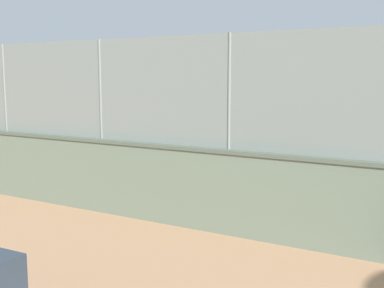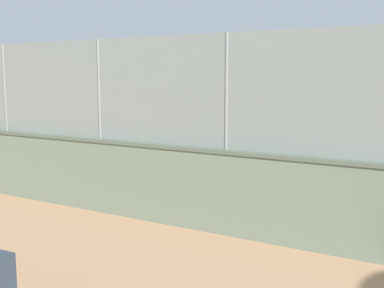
{
  "view_description": "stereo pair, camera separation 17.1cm",
  "coord_description": "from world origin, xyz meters",
  "px_view_note": "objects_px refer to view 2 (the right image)",
  "views": [
    {
      "loc": [
        -8.57,
        20.83,
        3.25
      ],
      "look_at": [
        -1.53,
        7.87,
        1.18
      ],
      "focal_mm": 44.85,
      "sensor_mm": 36.0,
      "label": 1
    },
    {
      "loc": [
        -8.72,
        20.75,
        3.25
      ],
      "look_at": [
        -1.53,
        7.87,
        1.18
      ],
      "focal_mm": 44.85,
      "sensor_mm": 36.0,
      "label": 2
    }
  ],
  "objects_px": {
    "player_at_service_line": "(294,140)",
    "spare_ball_by_wall": "(272,216)",
    "player_foreground_swinging": "(143,150)",
    "sports_ball": "(305,142)"
  },
  "relations": [
    {
      "from": "player_at_service_line",
      "to": "sports_ball",
      "type": "relative_size",
      "value": 16.93
    },
    {
      "from": "spare_ball_by_wall",
      "to": "player_at_service_line",
      "type": "bearing_deg",
      "value": -76.31
    },
    {
      "from": "spare_ball_by_wall",
      "to": "sports_ball",
      "type": "bearing_deg",
      "value": -79.82
    },
    {
      "from": "player_at_service_line",
      "to": "player_foreground_swinging",
      "type": "xyz_separation_m",
      "value": [
        3.26,
        5.41,
        0.09
      ]
    },
    {
      "from": "spare_ball_by_wall",
      "to": "player_foreground_swinging",
      "type": "bearing_deg",
      "value": -22.8
    },
    {
      "from": "sports_ball",
      "to": "spare_ball_by_wall",
      "type": "bearing_deg",
      "value": 100.18
    },
    {
      "from": "player_foreground_swinging",
      "to": "player_at_service_line",
      "type": "bearing_deg",
      "value": -121.03
    },
    {
      "from": "player_foreground_swinging",
      "to": "spare_ball_by_wall",
      "type": "bearing_deg",
      "value": 157.2
    },
    {
      "from": "player_at_service_line",
      "to": "player_foreground_swinging",
      "type": "bearing_deg",
      "value": 58.97
    },
    {
      "from": "player_at_service_line",
      "to": "spare_ball_by_wall",
      "type": "xyz_separation_m",
      "value": [
        -1.84,
        7.56,
        -0.78
      ]
    }
  ]
}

